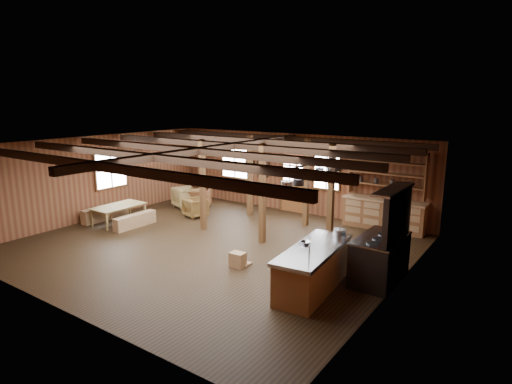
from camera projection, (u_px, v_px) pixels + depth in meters
room at (211, 196)px, 11.58m from camera, size 10.04×9.04×2.84m
ceiling_joists at (214, 148)px, 11.45m from camera, size 9.80×8.82×0.18m
timber_posts at (269, 186)px, 12.96m from camera, size 3.95×2.35×2.80m
back_door at (293, 188)px, 15.26m from camera, size 1.02×0.08×2.15m
window_back_left at (235, 162)px, 16.57m from camera, size 1.32×0.06×1.32m
window_back_right at (327, 171)px, 14.40m from camera, size 1.02×0.06×1.32m
window_left at (111, 170)px, 14.70m from camera, size 0.14×1.24×1.32m
notice_boards at (258, 163)px, 15.94m from camera, size 1.08×0.03×0.90m
back_counter at (384, 210)px, 13.23m from camera, size 2.55×0.60×2.45m
pendant_lamps at (177, 155)px, 13.46m from camera, size 1.86×2.36×0.66m
pot_rack at (317, 173)px, 9.96m from camera, size 0.41×3.00×0.40m
kitchen_island at (313, 268)px, 9.02m from camera, size 1.11×2.57×1.20m
step_stool at (238, 260)px, 10.32m from camera, size 0.42×0.30×0.36m
commercial_range at (382, 252)px, 9.40m from camera, size 0.89×1.74×2.14m
dining_table at (120, 214)px, 13.94m from camera, size 0.94×1.67×0.59m
bench_wall at (105, 213)px, 14.37m from camera, size 0.31×1.68×0.46m
bench_aisle at (135, 221)px, 13.54m from camera, size 0.28×1.50×0.41m
armchair_a at (200, 198)px, 15.98m from camera, size 1.05×1.06×0.71m
armchair_b at (196, 207)px, 14.71m from camera, size 0.87×0.89×0.65m
armchair_c at (186, 197)px, 15.98m from camera, size 1.07×1.08×0.77m
counter_pot at (340, 233)px, 9.64m from camera, size 0.28×0.28×0.17m
bowl at (305, 243)px, 9.15m from camera, size 0.31×0.31×0.06m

